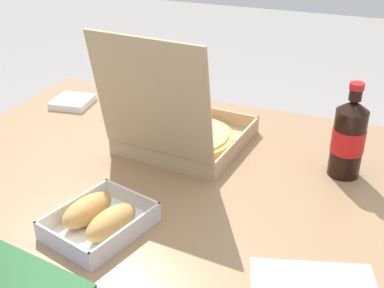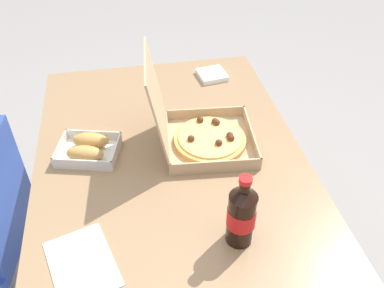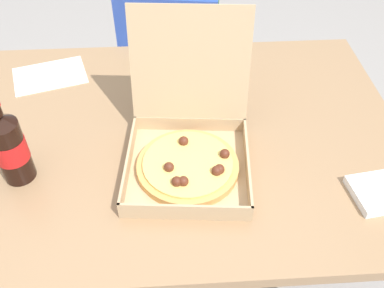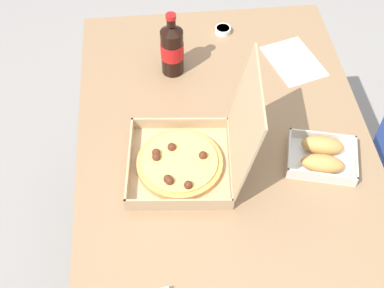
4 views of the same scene
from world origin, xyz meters
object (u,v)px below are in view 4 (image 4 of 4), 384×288
object	(u,v)px
dipping_sauce_cup	(223,30)
bread_side_box	(322,156)
pizza_box_open	(191,157)
paper_menu	(294,61)
cola_bottle	(172,48)

from	to	relation	value
dipping_sauce_cup	bread_side_box	bearing A→B (deg)	18.61
pizza_box_open	dipping_sauce_cup	size ratio (longest dim) A/B	6.52
pizza_box_open	paper_menu	world-z (taller)	pizza_box_open
paper_menu	dipping_sauce_cup	xyz separation A→B (m)	(-0.17, -0.22, 0.01)
cola_bottle	paper_menu	bearing A→B (deg)	90.44
pizza_box_open	cola_bottle	size ratio (longest dim) A/B	1.63
bread_side_box	dipping_sauce_cup	xyz separation A→B (m)	(-0.59, -0.20, -0.01)
cola_bottle	paper_menu	distance (m)	0.42
cola_bottle	bread_side_box	bearing A→B (deg)	43.24
pizza_box_open	bread_side_box	distance (m)	0.37
paper_menu	bread_side_box	bearing A→B (deg)	-18.94
cola_bottle	pizza_box_open	bearing A→B (deg)	2.88
cola_bottle	dipping_sauce_cup	distance (m)	0.27
cola_bottle	dipping_sauce_cup	size ratio (longest dim) A/B	4.00
bread_side_box	cola_bottle	size ratio (longest dim) A/B	0.99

